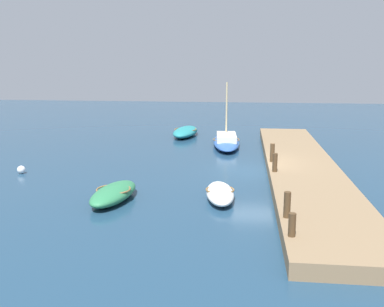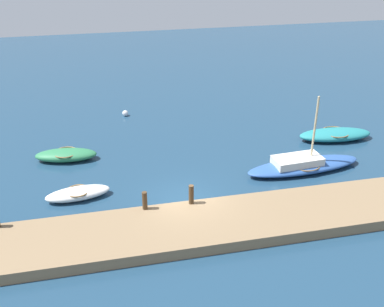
# 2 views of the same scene
# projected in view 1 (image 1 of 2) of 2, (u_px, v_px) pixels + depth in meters

# --- Properties ---
(ground_plane) EXTENTS (84.00, 84.00, 0.00)m
(ground_plane) POSITION_uv_depth(u_px,v_px,m) (255.00, 171.00, 24.43)
(ground_plane) COLOR navy
(dock_platform) EXTENTS (24.92, 3.63, 0.55)m
(dock_platform) POSITION_uv_depth(u_px,v_px,m) (301.00, 168.00, 24.09)
(dock_platform) COLOR #846B4C
(dock_platform) RESTS_ON ground_plane
(sailboat_blue) EXTENTS (7.05, 2.29, 4.47)m
(sailboat_blue) POSITION_uv_depth(u_px,v_px,m) (226.00, 141.00, 31.67)
(sailboat_blue) COLOR #2D569E
(sailboat_blue) RESTS_ON ground_plane
(motorboat_teal) EXTENTS (4.97, 2.10, 0.71)m
(motorboat_teal) POSITION_uv_depth(u_px,v_px,m) (186.00, 132.00, 35.85)
(motorboat_teal) COLOR teal
(motorboat_teal) RESTS_ON ground_plane
(rowboat_green) EXTENTS (3.79, 1.87, 0.68)m
(rowboat_green) POSITION_uv_depth(u_px,v_px,m) (114.00, 193.00, 19.18)
(rowboat_green) COLOR #2D7A4C
(rowboat_green) RESTS_ON ground_plane
(rowboat_white) EXTENTS (3.41, 1.57, 0.59)m
(rowboat_white) POSITION_uv_depth(u_px,v_px,m) (220.00, 193.00, 19.36)
(rowboat_white) COLOR white
(rowboat_white) RESTS_ON ground_plane
(mooring_post_west) EXTENTS (0.23, 0.23, 0.75)m
(mooring_post_west) POSITION_uv_depth(u_px,v_px,m) (292.00, 225.00, 13.87)
(mooring_post_west) COLOR #47331E
(mooring_post_west) RESTS_ON dock_platform
(mooring_post_mid_west) EXTENTS (0.24, 0.24, 0.93)m
(mooring_post_mid_west) POSITION_uv_depth(u_px,v_px,m) (287.00, 205.00, 15.54)
(mooring_post_mid_west) COLOR #47331E
(mooring_post_mid_west) RESTS_ON dock_platform
(mooring_post_mid_east) EXTENTS (0.24, 0.24, 0.92)m
(mooring_post_mid_east) POSITION_uv_depth(u_px,v_px,m) (275.00, 163.00, 22.02)
(mooring_post_mid_east) COLOR #47331E
(mooring_post_mid_east) RESTS_ON dock_platform
(mooring_post_east) EXTENTS (0.25, 0.25, 1.00)m
(mooring_post_east) POSITION_uv_depth(u_px,v_px,m) (272.00, 153.00, 24.22)
(mooring_post_east) COLOR #47331E
(mooring_post_east) RESTS_ON dock_platform
(marker_buoy) EXTENTS (0.43, 0.43, 0.43)m
(marker_buoy) POSITION_uv_depth(u_px,v_px,m) (21.00, 170.00, 23.91)
(marker_buoy) COLOR silver
(marker_buoy) RESTS_ON ground_plane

